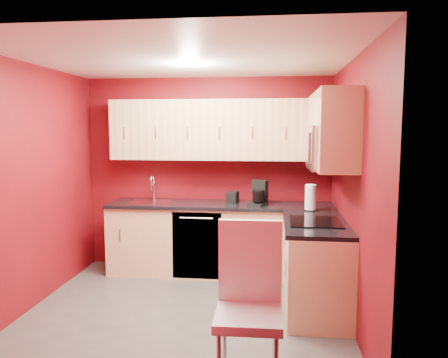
% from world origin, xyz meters
% --- Properties ---
extents(floor, '(3.20, 3.20, 0.00)m').
position_xyz_m(floor, '(0.00, 0.00, 0.00)').
color(floor, '#4F4D4A').
rests_on(floor, ground).
extents(ceiling, '(3.20, 3.20, 0.00)m').
position_xyz_m(ceiling, '(0.00, 0.00, 2.50)').
color(ceiling, white).
rests_on(ceiling, wall_back).
extents(wall_back, '(3.20, 0.00, 3.20)m').
position_xyz_m(wall_back, '(0.00, 1.50, 1.25)').
color(wall_back, maroon).
rests_on(wall_back, floor).
extents(wall_front, '(3.20, 0.00, 3.20)m').
position_xyz_m(wall_front, '(0.00, -1.50, 1.25)').
color(wall_front, maroon).
rests_on(wall_front, floor).
extents(wall_left, '(0.00, 3.00, 3.00)m').
position_xyz_m(wall_left, '(-1.60, 0.00, 1.25)').
color(wall_left, maroon).
rests_on(wall_left, floor).
extents(wall_right, '(0.00, 3.00, 3.00)m').
position_xyz_m(wall_right, '(1.60, 0.00, 1.25)').
color(wall_right, maroon).
rests_on(wall_right, floor).
extents(base_cabinets_back, '(2.80, 0.60, 0.87)m').
position_xyz_m(base_cabinets_back, '(0.20, 1.20, 0.43)').
color(base_cabinets_back, '#EFBD89').
rests_on(base_cabinets_back, floor).
extents(base_cabinets_right, '(0.60, 1.30, 0.87)m').
position_xyz_m(base_cabinets_right, '(1.30, 0.25, 0.43)').
color(base_cabinets_right, '#EFBD89').
rests_on(base_cabinets_right, floor).
extents(countertop_back, '(2.80, 0.63, 0.04)m').
position_xyz_m(countertop_back, '(0.20, 1.19, 0.89)').
color(countertop_back, black).
rests_on(countertop_back, base_cabinets_back).
extents(countertop_right, '(0.63, 1.27, 0.04)m').
position_xyz_m(countertop_right, '(1.29, 0.23, 0.89)').
color(countertop_right, black).
rests_on(countertop_right, base_cabinets_right).
extents(upper_cabinets_back, '(2.80, 0.35, 0.75)m').
position_xyz_m(upper_cabinets_back, '(0.20, 1.32, 1.83)').
color(upper_cabinets_back, '#D8B17A').
rests_on(upper_cabinets_back, wall_back).
extents(upper_cabinets_right, '(0.35, 1.55, 0.75)m').
position_xyz_m(upper_cabinets_right, '(1.42, 0.44, 1.89)').
color(upper_cabinets_right, '#D8B17A').
rests_on(upper_cabinets_right, wall_right).
extents(microwave, '(0.42, 0.76, 0.42)m').
position_xyz_m(microwave, '(1.39, 0.20, 1.66)').
color(microwave, silver).
rests_on(microwave, upper_cabinets_right).
extents(cooktop, '(0.50, 0.55, 0.01)m').
position_xyz_m(cooktop, '(1.28, 0.20, 0.92)').
color(cooktop, black).
rests_on(cooktop, countertop_right).
extents(sink, '(0.52, 0.42, 0.35)m').
position_xyz_m(sink, '(-0.70, 1.20, 0.94)').
color(sink, silver).
rests_on(sink, countertop_back).
extents(dishwasher_front, '(0.60, 0.02, 0.82)m').
position_xyz_m(dishwasher_front, '(-0.05, 0.91, 0.43)').
color(dishwasher_front, black).
rests_on(dishwasher_front, base_cabinets_back).
extents(downlight, '(0.20, 0.20, 0.01)m').
position_xyz_m(downlight, '(0.00, 0.30, 2.48)').
color(downlight, white).
rests_on(downlight, ceiling).
extents(coffee_maker, '(0.26, 0.29, 0.30)m').
position_xyz_m(coffee_maker, '(0.67, 1.12, 1.06)').
color(coffee_maker, black).
rests_on(coffee_maker, countertop_back).
extents(napkin_holder, '(0.16, 0.16, 0.14)m').
position_xyz_m(napkin_holder, '(0.35, 1.27, 0.98)').
color(napkin_holder, black).
rests_on(napkin_holder, countertop_back).
extents(paper_towel, '(0.21, 0.21, 0.30)m').
position_xyz_m(paper_towel, '(1.29, 0.85, 1.06)').
color(paper_towel, white).
rests_on(paper_towel, countertop_right).
extents(dining_chair, '(0.48, 0.50, 1.17)m').
position_xyz_m(dining_chair, '(0.70, -1.20, 0.58)').
color(dining_chair, silver).
rests_on(dining_chair, floor).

